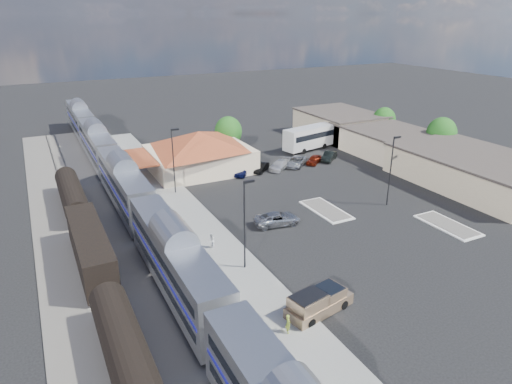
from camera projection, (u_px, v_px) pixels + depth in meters
name	position (u px, v px, depth m)	size (l,w,h in m)	color
ground	(308.00, 223.00, 53.44)	(280.00, 280.00, 0.00)	black
railbed	(111.00, 231.00, 51.27)	(16.00, 100.00, 0.12)	#4C4944
platform	(193.00, 222.00, 53.37)	(5.50, 92.00, 0.18)	gray
passenger_train	(124.00, 187.00, 56.55)	(3.00, 104.00, 5.55)	silver
freight_cars	(91.00, 250.00, 43.35)	(2.80, 46.00, 4.00)	black
station_depot	(199.00, 151.00, 70.34)	(18.35, 12.24, 6.20)	beige
buildings_east	(403.00, 146.00, 76.21)	(14.40, 51.40, 4.80)	#C6B28C
traffic_island_south	(326.00, 210.00, 56.74)	(3.30, 7.50, 0.21)	silver
traffic_island_north	(448.00, 225.00, 52.61)	(3.30, 7.50, 0.21)	silver
lamp_plat_s	(245.00, 218.00, 41.94)	(1.08, 0.25, 9.00)	black
lamp_plat_n	(174.00, 156.00, 60.23)	(1.08, 0.25, 9.00)	black
lamp_lot	(392.00, 165.00, 56.56)	(1.08, 0.25, 9.00)	black
tree_east_b	(441.00, 133.00, 76.12)	(4.94, 4.94, 6.96)	#382314
tree_east_c	(384.00, 120.00, 87.93)	(4.41, 4.41, 6.21)	#382314
tree_depot	(228.00, 131.00, 78.17)	(4.71, 4.71, 6.63)	#382314
pickup_truck	(319.00, 302.00, 37.12)	(6.32, 3.41, 2.07)	tan
suv	(277.00, 219.00, 52.70)	(2.52, 5.47, 1.52)	#9C9EA3
coach_bus	(314.00, 136.00, 82.08)	(13.31, 5.55, 4.17)	white
person_a	(288.00, 324.00, 34.55)	(0.58, 0.38, 1.58)	#B4CF40
person_b	(211.00, 241.00, 47.12)	(0.77, 0.60, 1.59)	white
parked_car_a	(243.00, 171.00, 68.94)	(1.61, 4.01, 1.37)	#0D1345
parked_car_b	(261.00, 167.00, 70.53)	(1.43, 4.09, 1.35)	black
parked_car_c	(280.00, 165.00, 71.60)	(2.03, 4.99, 1.45)	silver
parked_car_d	(296.00, 162.00, 73.19)	(2.42, 5.26, 1.46)	gray
parked_car_e	(314.00, 160.00, 74.30)	(1.61, 4.01, 1.37)	maroon
parked_car_f	(329.00, 156.00, 75.86)	(1.60, 4.60, 1.51)	black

